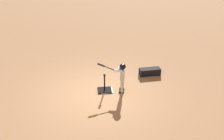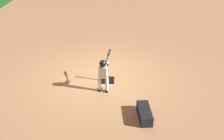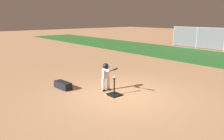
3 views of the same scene
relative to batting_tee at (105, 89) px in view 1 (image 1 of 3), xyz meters
name	(u,v)px [view 1 (image 1 of 3)]	position (x,y,z in m)	size (l,w,h in m)	color
ground_plane	(99,94)	(0.22, 0.23, -0.07)	(90.00, 90.00, 0.00)	#AD7F56
home_plate	(106,90)	(-0.06, 0.00, -0.06)	(0.44, 0.44, 0.02)	white
batting_tee	(105,89)	(0.00, 0.00, 0.00)	(0.49, 0.44, 0.65)	black
batter_child	(121,74)	(-0.59, 0.09, 0.61)	(0.98, 0.39, 1.08)	silver
baseball	(104,74)	(0.00, 0.00, 0.61)	(0.07, 0.07, 0.07)	white
equipment_bag	(150,72)	(-1.90, -1.08, 0.07)	(0.84, 0.32, 0.28)	black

